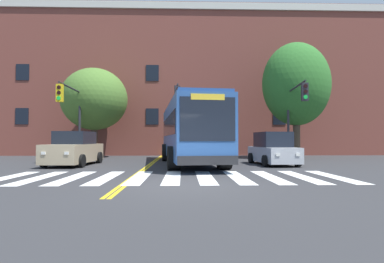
{
  "coord_description": "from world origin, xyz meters",
  "views": [
    {
      "loc": [
        0.0,
        -9.14,
        1.41
      ],
      "look_at": [
        0.47,
        6.98,
        1.83
      ],
      "focal_mm": 28.0,
      "sensor_mm": 36.0,
      "label": 1
    }
  ],
  "objects_px": {
    "traffic_light_far_corner": "(72,107)",
    "street_tree_curbside_small": "(94,99)",
    "traffic_light_overhead": "(176,108)",
    "car_silver_far_lane": "(273,150)",
    "city_bus": "(190,131)",
    "car_tan_near_lane": "(74,150)",
    "traffic_light_near_corner": "(295,107)",
    "street_tree_curbside_large": "(296,85)"
  },
  "relations": [
    {
      "from": "traffic_light_overhead",
      "to": "street_tree_curbside_small",
      "type": "relative_size",
      "value": 0.78
    },
    {
      "from": "traffic_light_overhead",
      "to": "car_silver_far_lane",
      "type": "bearing_deg",
      "value": -39.31
    },
    {
      "from": "car_tan_near_lane",
      "to": "car_silver_far_lane",
      "type": "relative_size",
      "value": 1.14
    },
    {
      "from": "car_silver_far_lane",
      "to": "traffic_light_overhead",
      "type": "distance_m",
      "value": 7.57
    },
    {
      "from": "traffic_light_near_corner",
      "to": "street_tree_curbside_large",
      "type": "height_order",
      "value": "street_tree_curbside_large"
    },
    {
      "from": "car_silver_far_lane",
      "to": "city_bus",
      "type": "bearing_deg",
      "value": 171.85
    },
    {
      "from": "car_tan_near_lane",
      "to": "street_tree_curbside_small",
      "type": "height_order",
      "value": "street_tree_curbside_small"
    },
    {
      "from": "traffic_light_far_corner",
      "to": "traffic_light_near_corner",
      "type": "bearing_deg",
      "value": -1.92
    },
    {
      "from": "car_silver_far_lane",
      "to": "traffic_light_overhead",
      "type": "xyz_separation_m",
      "value": [
        -5.45,
        4.46,
        2.77
      ]
    },
    {
      "from": "car_tan_near_lane",
      "to": "street_tree_curbside_large",
      "type": "relative_size",
      "value": 0.53
    },
    {
      "from": "car_silver_far_lane",
      "to": "traffic_light_near_corner",
      "type": "distance_m",
      "value": 3.89
    },
    {
      "from": "city_bus",
      "to": "street_tree_curbside_small",
      "type": "bearing_deg",
      "value": 140.62
    },
    {
      "from": "traffic_light_near_corner",
      "to": "car_tan_near_lane",
      "type": "bearing_deg",
      "value": -171.17
    },
    {
      "from": "traffic_light_near_corner",
      "to": "traffic_light_far_corner",
      "type": "relative_size",
      "value": 0.99
    },
    {
      "from": "city_bus",
      "to": "traffic_light_far_corner",
      "type": "xyz_separation_m",
      "value": [
        -7.38,
        1.86,
        1.53
      ]
    },
    {
      "from": "car_tan_near_lane",
      "to": "traffic_light_overhead",
      "type": "bearing_deg",
      "value": 39.14
    },
    {
      "from": "traffic_light_overhead",
      "to": "street_tree_curbside_large",
      "type": "relative_size",
      "value": 0.63
    },
    {
      "from": "traffic_light_near_corner",
      "to": "traffic_light_overhead",
      "type": "height_order",
      "value": "traffic_light_overhead"
    },
    {
      "from": "car_tan_near_lane",
      "to": "street_tree_curbside_large",
      "type": "height_order",
      "value": "street_tree_curbside_large"
    },
    {
      "from": "traffic_light_overhead",
      "to": "city_bus",
      "type": "bearing_deg",
      "value": -77.33
    },
    {
      "from": "street_tree_curbside_small",
      "to": "traffic_light_overhead",
      "type": "bearing_deg",
      "value": -18.18
    },
    {
      "from": "car_tan_near_lane",
      "to": "traffic_light_near_corner",
      "type": "height_order",
      "value": "traffic_light_near_corner"
    },
    {
      "from": "traffic_light_far_corner",
      "to": "traffic_light_overhead",
      "type": "xyz_separation_m",
      "value": [
        6.52,
        1.95,
        0.17
      ]
    },
    {
      "from": "car_tan_near_lane",
      "to": "traffic_light_near_corner",
      "type": "xyz_separation_m",
      "value": [
        12.91,
        2.01,
        2.6
      ]
    },
    {
      "from": "city_bus",
      "to": "traffic_light_far_corner",
      "type": "distance_m",
      "value": 7.76
    },
    {
      "from": "car_tan_near_lane",
      "to": "car_silver_far_lane",
      "type": "bearing_deg",
      "value": -0.2
    },
    {
      "from": "car_tan_near_lane",
      "to": "car_silver_far_lane",
      "type": "height_order",
      "value": "car_tan_near_lane"
    },
    {
      "from": "city_bus",
      "to": "traffic_light_far_corner",
      "type": "bearing_deg",
      "value": 165.88
    },
    {
      "from": "traffic_light_far_corner",
      "to": "traffic_light_overhead",
      "type": "bearing_deg",
      "value": 16.63
    },
    {
      "from": "city_bus",
      "to": "traffic_light_near_corner",
      "type": "xyz_separation_m",
      "value": [
        6.62,
        1.39,
        1.56
      ]
    },
    {
      "from": "city_bus",
      "to": "street_tree_curbside_small",
      "type": "xyz_separation_m",
      "value": [
        -7.15,
        5.87,
        2.56
      ]
    },
    {
      "from": "city_bus",
      "to": "car_tan_near_lane",
      "type": "bearing_deg",
      "value": -174.37
    },
    {
      "from": "city_bus",
      "to": "traffic_light_overhead",
      "type": "xyz_separation_m",
      "value": [
        -0.86,
        3.8,
        1.71
      ]
    },
    {
      "from": "traffic_light_near_corner",
      "to": "traffic_light_far_corner",
      "type": "bearing_deg",
      "value": 178.08
    },
    {
      "from": "car_silver_far_lane",
      "to": "street_tree_curbside_large",
      "type": "relative_size",
      "value": 0.47
    },
    {
      "from": "city_bus",
      "to": "street_tree_curbside_small",
      "type": "distance_m",
      "value": 9.6
    },
    {
      "from": "car_silver_far_lane",
      "to": "street_tree_curbside_large",
      "type": "height_order",
      "value": "street_tree_curbside_large"
    },
    {
      "from": "car_silver_far_lane",
      "to": "traffic_light_overhead",
      "type": "bearing_deg",
      "value": 140.69
    },
    {
      "from": "car_silver_far_lane",
      "to": "street_tree_curbside_large",
      "type": "xyz_separation_m",
      "value": [
        3.36,
        5.27,
        4.62
      ]
    },
    {
      "from": "traffic_light_far_corner",
      "to": "street_tree_curbside_small",
      "type": "bearing_deg",
      "value": 86.78
    },
    {
      "from": "traffic_light_near_corner",
      "to": "city_bus",
      "type": "bearing_deg",
      "value": -168.18
    },
    {
      "from": "city_bus",
      "to": "street_tree_curbside_large",
      "type": "distance_m",
      "value": 9.86
    }
  ]
}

